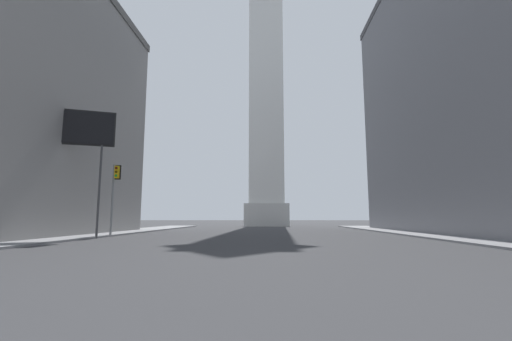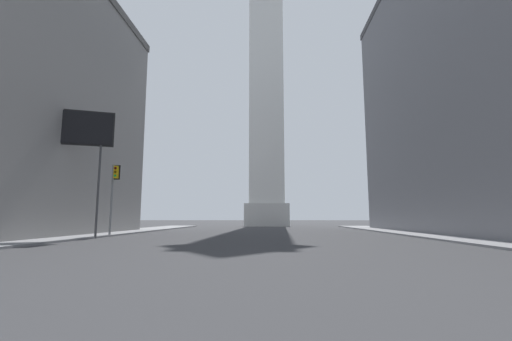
% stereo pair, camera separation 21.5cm
% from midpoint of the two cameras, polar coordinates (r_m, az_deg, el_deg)
% --- Properties ---
extents(sidewalk_left, '(5.00, 79.66, 0.15)m').
position_cam_midpoint_polar(sidewalk_left, '(29.33, -32.34, -9.74)').
color(sidewalk_left, gray).
rests_on(sidewalk_left, ground_plane).
extents(sidewalk_right, '(5.00, 79.66, 0.15)m').
position_cam_midpoint_polar(sidewalk_right, '(28.16, 34.04, -9.74)').
color(sidewalk_right, gray).
rests_on(sidewalk_right, ground_plane).
extents(obelisk, '(8.32, 8.32, 62.27)m').
position_cam_midpoint_polar(obelisk, '(72.42, 1.64, 15.28)').
color(obelisk, silver).
rests_on(obelisk, ground_plane).
extents(traffic_light_mid_left, '(0.77, 0.50, 6.42)m').
position_cam_midpoint_polar(traffic_light_mid_left, '(33.23, -22.71, -2.82)').
color(traffic_light_mid_left, slate).
rests_on(traffic_light_mid_left, ground_plane).
extents(billboard_sign, '(5.61, 2.17, 10.43)m').
position_cam_midpoint_polar(billboard_sign, '(31.65, -27.96, 5.68)').
color(billboard_sign, '#3F3F42').
rests_on(billboard_sign, ground_plane).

